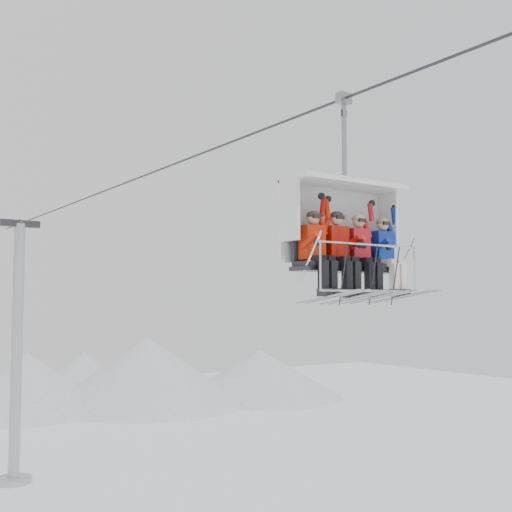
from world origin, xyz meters
TOP-DOWN VIEW (x-y plane):
  - lift_tower_right at (0.00, 22.00)m, footprint 2.00×1.80m
  - haul_cable at (0.00, 0.00)m, footprint 0.06×50.00m
  - chairlift_carrier at (0.00, -2.99)m, footprint 2.65×1.17m
  - skier_far_left at (-0.88, -3.30)m, footprint 0.44×1.69m
  - skier_center_left at (-0.30, -3.29)m, footprint 0.45×1.69m
  - skier_center_right at (0.27, -3.29)m, footprint 0.45×1.69m
  - skier_far_right at (0.94, -3.30)m, footprint 0.44×1.69m

SIDE VIEW (x-z plane):
  - lift_tower_right at x=0.00m, z-range -0.96..12.52m
  - skier_far_right at x=0.94m, z-range 9.38..11.10m
  - skier_far_left at x=-0.88m, z-range 9.38..11.10m
  - skier_center_right at x=0.27m, z-range 9.37..11.12m
  - skier_center_left at x=-0.30m, z-range 9.37..11.14m
  - chairlift_carrier at x=0.00m, z-range 8.74..12.72m
  - haul_cable at x=0.00m, z-range 13.27..13.33m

